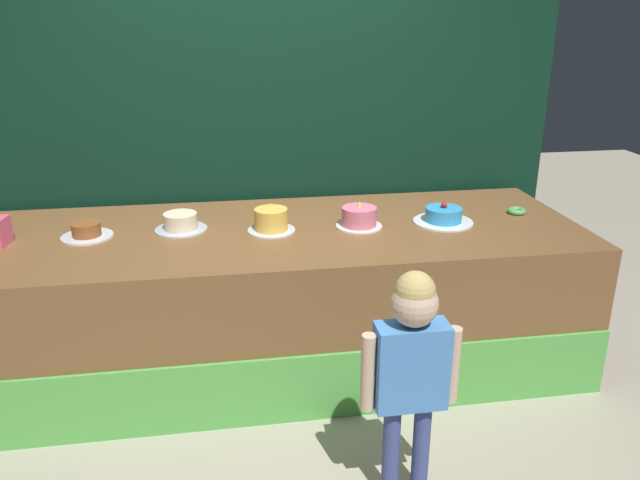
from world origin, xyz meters
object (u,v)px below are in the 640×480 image
donut (517,211)px  cake_center (271,221)px  cake_far_right (443,216)px  cake_far_left (87,231)px  cake_left (181,223)px  cake_right (359,218)px  child_figure (411,359)px

donut → cake_center: (-1.54, -0.09, 0.05)m
donut → cake_far_right: cake_far_right is taller
cake_far_left → cake_far_right: size_ratio=0.80×
cake_far_left → cake_far_right: cake_far_right is taller
donut → cake_far_right: size_ratio=0.32×
cake_left → cake_center: bearing=-11.0°
cake_center → cake_far_right: 1.03m
donut → cake_right: bearing=-174.9°
cake_right → child_figure: bearing=-92.1°
donut → cake_right: 1.03m
cake_left → child_figure: bearing=-53.4°
donut → cake_center: 1.54m
cake_far_left → cake_left: (0.51, 0.04, 0.01)m
child_figure → cake_far_right: (0.56, 1.21, 0.20)m
cake_left → cake_right: bearing=-5.9°
cake_far_right → cake_left: bearing=175.9°
donut → cake_right: cake_right is taller
child_figure → cake_center: size_ratio=3.99×
cake_far_left → cake_center: cake_center is taller
child_figure → cake_far_left: 1.98m
child_figure → cake_left: 1.66m
child_figure → cake_right: size_ratio=4.04×
donut → cake_left: size_ratio=0.38×
cake_far_right → cake_center: bearing=179.5°
cake_left → cake_center: size_ratio=1.09×
cake_left → cake_far_right: bearing=-4.1°
child_figure → cake_right: (0.05, 1.22, 0.21)m
donut → cake_left: (-2.05, 0.01, 0.03)m
child_figure → cake_far_right: child_figure is taller
cake_far_left → cake_right: bearing=-2.5°
cake_center → cake_right: bearing=-0.7°
child_figure → donut: bearing=50.7°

